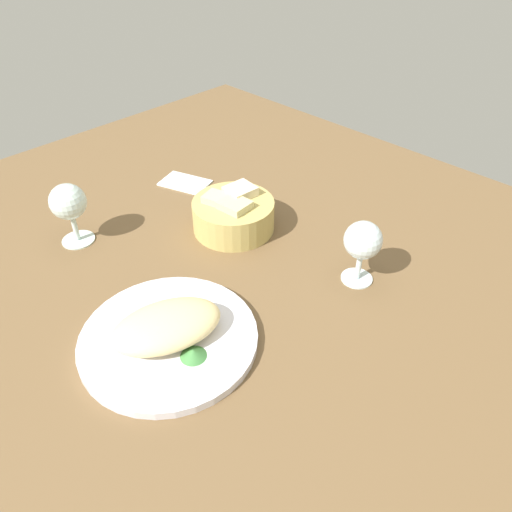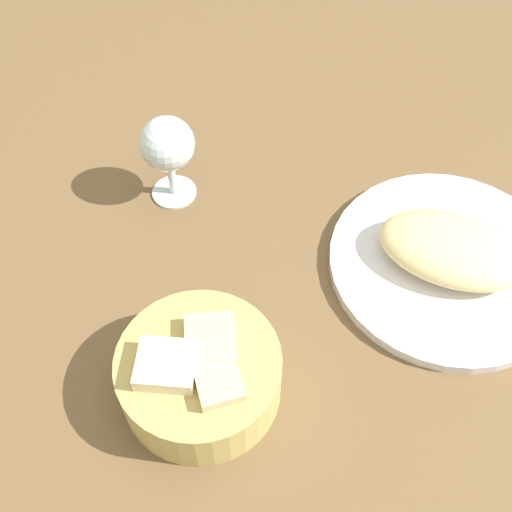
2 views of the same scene
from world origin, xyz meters
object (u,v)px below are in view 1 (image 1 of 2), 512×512
object	(u,v)px
plate	(169,339)
folded_napkin	(185,182)
bread_basket	(233,214)
wine_glass_near	(363,243)
wine_glass_far	(69,205)

from	to	relation	value
plate	folded_napkin	xyz separation A→B (cm)	(32.51, 36.30, -0.30)
folded_napkin	bread_basket	bearing A→B (deg)	148.78
wine_glass_near	folded_napkin	size ratio (longest dim) A/B	1.09
wine_glass_far	wine_glass_near	bearing A→B (deg)	-57.79
wine_glass_far	plate	bearing A→B (deg)	-96.21
bread_basket	wine_glass_near	bearing A→B (deg)	-80.51
plate	wine_glass_near	xyz separation A→B (cm)	(32.61, -12.02, 7.36)
wine_glass_near	plate	bearing A→B (deg)	159.77
bread_basket	wine_glass_near	distance (cm)	27.85
wine_glass_far	folded_napkin	world-z (taller)	wine_glass_far
bread_basket	wine_glass_near	size ratio (longest dim) A/B	1.37
bread_basket	wine_glass_far	size ratio (longest dim) A/B	1.32
wine_glass_far	folded_napkin	distance (cm)	29.98
wine_glass_far	folded_napkin	size ratio (longest dim) A/B	1.13
plate	wine_glass_near	size ratio (longest dim) A/B	2.30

